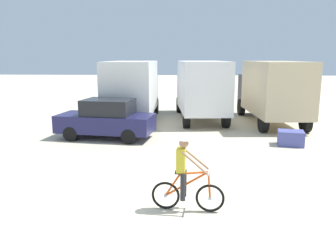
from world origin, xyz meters
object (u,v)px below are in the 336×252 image
object	(u,v)px
sedan_parked	(106,119)
cyclist_orange_shirt	(185,176)
box_truck_white_box	(133,88)
box_truck_avon_van	(201,87)
supply_crate	(291,138)
box_truck_tan_camper	(272,89)

from	to	relation	value
sedan_parked	cyclist_orange_shirt	distance (m)	7.92
box_truck_white_box	cyclist_orange_shirt	bearing A→B (deg)	-75.10
cyclist_orange_shirt	box_truck_avon_van	bearing A→B (deg)	86.33
box_truck_white_box	supply_crate	xyz separation A→B (m)	(7.28, -4.99, -1.57)
box_truck_white_box	cyclist_orange_shirt	world-z (taller)	box_truck_white_box
sedan_parked	supply_crate	world-z (taller)	sedan_parked
box_truck_avon_van	sedan_parked	xyz separation A→B (m)	(-4.32, -4.88, -0.99)
cyclist_orange_shirt	box_truck_white_box	bearing A→B (deg)	104.90
box_truck_avon_van	box_truck_tan_camper	world-z (taller)	same
box_truck_white_box	sedan_parked	distance (m)	4.36
supply_crate	cyclist_orange_shirt	bearing A→B (deg)	-124.16
box_truck_white_box	box_truck_avon_van	distance (m)	3.83
cyclist_orange_shirt	box_truck_tan_camper	bearing A→B (deg)	67.64
box_truck_white_box	box_truck_avon_van	world-z (taller)	same
sedan_parked	supply_crate	size ratio (longest dim) A/B	4.37
box_truck_tan_camper	cyclist_orange_shirt	distance (m)	12.04
sedan_parked	supply_crate	xyz separation A→B (m)	(7.83, -0.78, -0.58)
box_truck_tan_camper	sedan_parked	bearing A→B (deg)	-153.71
cyclist_orange_shirt	supply_crate	distance (m)	7.64
box_truck_avon_van	cyclist_orange_shirt	distance (m)	12.03
box_truck_white_box	sedan_parked	xyz separation A→B (m)	(-0.54, -4.21, -0.99)
box_truck_avon_van	box_truck_tan_camper	size ratio (longest dim) A/B	1.01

